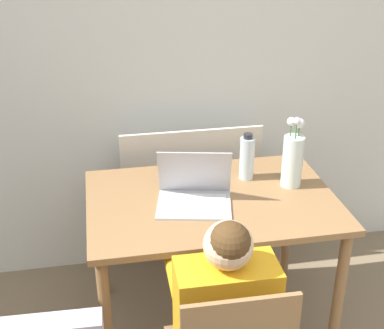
% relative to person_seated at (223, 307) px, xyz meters
% --- Properties ---
extents(wall_back, '(6.40, 0.05, 2.50)m').
position_rel_person_seated_xyz_m(wall_back, '(-0.09, 1.27, 0.61)').
color(wall_back, silver).
rests_on(wall_back, ground_plane).
extents(dining_table, '(1.13, 0.76, 0.74)m').
position_rel_person_seated_xyz_m(dining_table, '(0.09, 0.61, 0.00)').
color(dining_table, olive).
rests_on(dining_table, ground_plane).
extents(person_seated, '(0.36, 0.43, 1.03)m').
position_rel_person_seated_xyz_m(person_seated, '(0.00, 0.00, 0.00)').
color(person_seated, orange).
rests_on(person_seated, ground_plane).
extents(laptop, '(0.37, 0.32, 0.25)m').
position_rel_person_seated_xyz_m(laptop, '(0.01, 0.59, 0.16)').
color(laptop, '#B2B2B7').
rests_on(laptop, dining_table).
extents(flower_vase, '(0.10, 0.10, 0.35)m').
position_rel_person_seated_xyz_m(flower_vase, '(0.49, 0.67, 0.24)').
color(flower_vase, silver).
rests_on(flower_vase, dining_table).
extents(water_bottle, '(0.07, 0.07, 0.23)m').
position_rel_person_seated_xyz_m(water_bottle, '(0.30, 0.78, 0.21)').
color(water_bottle, silver).
rests_on(water_bottle, dining_table).
extents(cardboard_panel, '(0.77, 0.14, 0.88)m').
position_rel_person_seated_xyz_m(cardboard_panel, '(0.09, 1.15, -0.20)').
color(cardboard_panel, silver).
rests_on(cardboard_panel, ground_plane).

